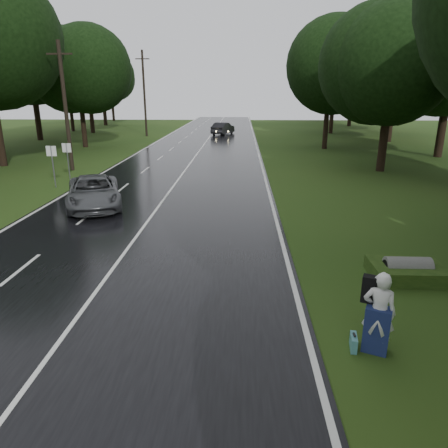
# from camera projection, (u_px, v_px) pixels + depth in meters

# --- Properties ---
(ground) EXTENTS (160.00, 160.00, 0.00)m
(ground) POSITION_uv_depth(u_px,v_px,m) (90.00, 302.00, 11.39)
(ground) COLOR #274013
(ground) RESTS_ON ground
(road) EXTENTS (12.00, 140.00, 0.04)m
(road) POSITION_uv_depth(u_px,v_px,m) (185.00, 171.00, 30.41)
(road) COLOR black
(road) RESTS_ON ground
(lane_center) EXTENTS (0.12, 140.00, 0.01)m
(lane_center) POSITION_uv_depth(u_px,v_px,m) (185.00, 170.00, 30.40)
(lane_center) COLOR silver
(lane_center) RESTS_ON road
(grey_car) EXTENTS (4.17, 5.97, 1.51)m
(grey_car) POSITION_uv_depth(u_px,v_px,m) (94.00, 192.00, 20.59)
(grey_car) COLOR #4B4D50
(grey_car) RESTS_ON road
(far_car) EXTENTS (3.19, 5.20, 1.62)m
(far_car) POSITION_uv_depth(u_px,v_px,m) (223.00, 128.00, 56.48)
(far_car) COLOR black
(far_car) RESTS_ON road
(hitchhiker) EXTENTS (0.83, 0.81, 1.94)m
(hitchhiker) POSITION_uv_depth(u_px,v_px,m) (378.00, 315.00, 8.98)
(hitchhiker) COLOR silver
(hitchhiker) RESTS_ON ground
(suitcase) EXTENTS (0.21, 0.49, 0.33)m
(suitcase) POSITION_uv_depth(u_px,v_px,m) (353.00, 342.00, 9.26)
(suitcase) COLOR teal
(suitcase) RESTS_ON ground
(culvert) EXTENTS (1.38, 0.69, 0.69)m
(culvert) POSITION_uv_depth(u_px,v_px,m) (406.00, 278.00, 12.87)
(culvert) COLOR slate
(culvert) RESTS_ON ground
(utility_pole_mid) EXTENTS (1.80, 0.28, 9.02)m
(utility_pole_mid) POSITION_uv_depth(u_px,v_px,m) (73.00, 170.00, 30.74)
(utility_pole_mid) COLOR black
(utility_pole_mid) RESTS_ON ground
(utility_pole_far) EXTENTS (1.80, 0.28, 10.70)m
(utility_pole_far) POSITION_uv_depth(u_px,v_px,m) (147.00, 136.00, 54.64)
(utility_pole_far) COLOR black
(utility_pole_far) RESTS_ON ground
(road_sign_a) EXTENTS (0.61, 0.10, 2.53)m
(road_sign_a) POSITION_uv_depth(u_px,v_px,m) (56.00, 187.00, 25.13)
(road_sign_a) COLOR white
(road_sign_a) RESTS_ON ground
(road_sign_b) EXTENTS (0.58, 0.10, 2.43)m
(road_sign_b) POSITION_uv_depth(u_px,v_px,m) (70.00, 180.00, 27.24)
(road_sign_b) COLOR white
(road_sign_b) RESTS_ON ground
(tree_left_d) EXTENTS (10.52, 10.52, 16.43)m
(tree_left_d) POSITION_uv_depth(u_px,v_px,m) (4.00, 166.00, 32.57)
(tree_left_d) COLOR black
(tree_left_d) RESTS_ON ground
(tree_left_e) EXTENTS (8.65, 8.65, 13.52)m
(tree_left_e) POSITION_uv_depth(u_px,v_px,m) (86.00, 147.00, 43.81)
(tree_left_e) COLOR black
(tree_left_e) RESTS_ON ground
(tree_left_f) EXTENTS (10.47, 10.47, 16.36)m
(tree_left_f) POSITION_uv_depth(u_px,v_px,m) (93.00, 133.00, 59.37)
(tree_left_f) COLOR black
(tree_left_f) RESTS_ON ground
(tree_right_d) EXTENTS (8.25, 8.25, 12.89)m
(tree_right_d) POSITION_uv_depth(u_px,v_px,m) (380.00, 171.00, 30.44)
(tree_right_d) COLOR black
(tree_right_d) RESTS_ON ground
(tree_right_e) EXTENTS (8.75, 8.75, 13.67)m
(tree_right_e) POSITION_uv_depth(u_px,v_px,m) (324.00, 149.00, 42.50)
(tree_right_e) COLOR black
(tree_right_e) RESTS_ON ground
(tree_right_f) EXTENTS (10.20, 10.20, 15.94)m
(tree_right_f) POSITION_uv_depth(u_px,v_px,m) (330.00, 133.00, 58.59)
(tree_right_f) COLOR black
(tree_right_f) RESTS_ON ground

